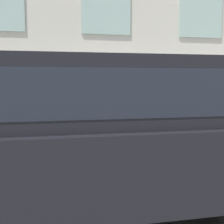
{
  "coord_description": "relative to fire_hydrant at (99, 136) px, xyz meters",
  "views": [
    {
      "loc": [
        -4.56,
        1.5,
        1.46
      ],
      "look_at": [
        0.7,
        0.31,
        0.92
      ],
      "focal_mm": 50.0,
      "sensor_mm": 36.0,
      "label": 1
    }
  ],
  "objects": [
    {
      "name": "parked_truck_charcoal_near",
      "position": [
        -1.89,
        0.36,
        0.44
      ],
      "size": [
        2.07,
        4.25,
        1.67
      ],
      "color": "black",
      "rests_on": "ground_plane"
    },
    {
      "name": "ground_plane",
      "position": [
        -0.6,
        -0.56,
        -0.52
      ],
      "size": [
        80.0,
        80.0,
        0.0
      ],
      "primitive_type": "plane",
      "color": "#514F4C"
    },
    {
      "name": "fire_hydrant",
      "position": [
        0.0,
        0.0,
        0.0
      ],
      "size": [
        0.36,
        0.47,
        0.71
      ],
      "color": "#2D7260",
      "rests_on": "sidewalk"
    },
    {
      "name": "sidewalk",
      "position": [
        0.74,
        -0.56,
        -0.44
      ],
      "size": [
        2.69,
        60.0,
        0.16
      ],
      "color": "gray",
      "rests_on": "ground_plane"
    },
    {
      "name": "person",
      "position": [
        0.2,
        -0.51,
        0.59
      ],
      "size": [
        0.38,
        0.25,
        1.58
      ],
      "rotation": [
        0.0,
        0.0,
        -2.24
      ],
      "color": "#232328",
      "rests_on": "sidewalk"
    }
  ]
}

